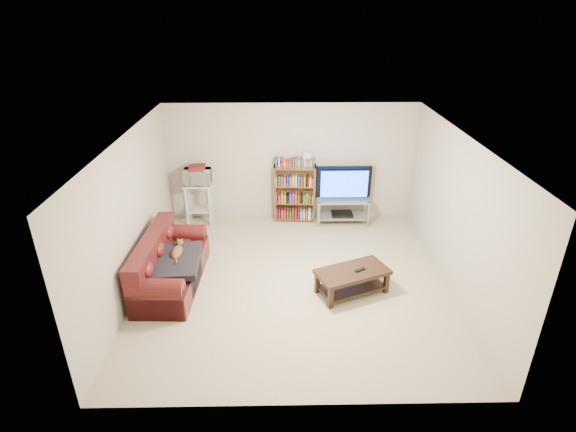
{
  "coord_description": "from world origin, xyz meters",
  "views": [
    {
      "loc": [
        -0.22,
        -6.17,
        4.14
      ],
      "look_at": [
        -0.1,
        0.4,
        1.0
      ],
      "focal_mm": 28.0,
      "sensor_mm": 36.0,
      "label": 1
    }
  ],
  "objects_px": {
    "sofa": "(167,268)",
    "bookshelf": "(295,192)",
    "tv_stand": "(342,206)",
    "coffee_table": "(352,277)"
  },
  "relations": [
    {
      "from": "sofa",
      "to": "bookshelf",
      "type": "bearing_deg",
      "value": 49.46
    },
    {
      "from": "coffee_table",
      "to": "bookshelf",
      "type": "relative_size",
      "value": 1.03
    },
    {
      "from": "sofa",
      "to": "bookshelf",
      "type": "height_order",
      "value": "bookshelf"
    },
    {
      "from": "tv_stand",
      "to": "coffee_table",
      "type": "bearing_deg",
      "value": -93.88
    },
    {
      "from": "sofa",
      "to": "bookshelf",
      "type": "relative_size",
      "value": 1.63
    },
    {
      "from": "tv_stand",
      "to": "bookshelf",
      "type": "relative_size",
      "value": 0.88
    },
    {
      "from": "coffee_table",
      "to": "tv_stand",
      "type": "bearing_deg",
      "value": 63.47
    },
    {
      "from": "coffee_table",
      "to": "bookshelf",
      "type": "xyz_separation_m",
      "value": [
        -0.81,
        2.61,
        0.34
      ]
    },
    {
      "from": "coffee_table",
      "to": "sofa",
      "type": "bearing_deg",
      "value": 151.38
    },
    {
      "from": "coffee_table",
      "to": "bookshelf",
      "type": "bearing_deg",
      "value": 84.47
    }
  ]
}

